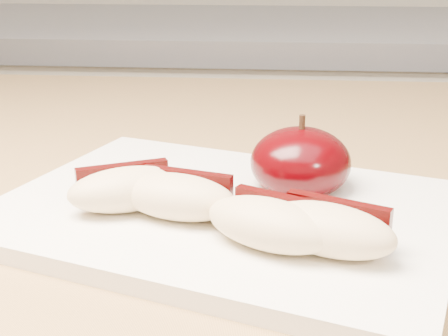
{
  "coord_description": "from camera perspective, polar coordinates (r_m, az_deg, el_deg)",
  "views": [
    {
      "loc": [
        -0.05,
        -0.02,
        1.07
      ],
      "look_at": [
        -0.08,
        0.35,
        0.94
      ],
      "focal_mm": 50.0,
      "sensor_mm": 36.0,
      "label": 1
    }
  ],
  "objects": [
    {
      "name": "back_cabinet",
      "position": [
        1.36,
        6.52,
        -6.72
      ],
      "size": [
        2.4,
        0.62,
        0.94
      ],
      "color": "silver",
      "rests_on": "ground"
    },
    {
      "name": "cutting_board",
      "position": [
        0.41,
        0.0,
        -4.09
      ],
      "size": [
        0.34,
        0.29,
        0.01
      ],
      "primitive_type": "cube",
      "rotation": [
        0.0,
        0.0,
        -0.32
      ],
      "color": "white",
      "rests_on": "island_counter"
    },
    {
      "name": "apple_half",
      "position": [
        0.43,
        7.0,
        0.51
      ],
      "size": [
        0.09,
        0.09,
        0.06
      ],
      "rotation": [
        0.0,
        0.0,
        0.41
      ],
      "color": "#2E0002",
      "rests_on": "cutting_board"
    },
    {
      "name": "apple_wedge_a",
      "position": [
        0.4,
        -8.82,
        -1.85
      ],
      "size": [
        0.08,
        0.07,
        0.03
      ],
      "rotation": [
        0.0,
        0.0,
        0.45
      ],
      "color": "#DCBD8B",
      "rests_on": "cutting_board"
    },
    {
      "name": "apple_wedge_b",
      "position": [
        0.38,
        -4.24,
        -2.55
      ],
      "size": [
        0.08,
        0.06,
        0.03
      ],
      "rotation": [
        0.0,
        0.0,
        -0.27
      ],
      "color": "#DCBD8B",
      "rests_on": "cutting_board"
    },
    {
      "name": "apple_wedge_c",
      "position": [
        0.35,
        4.28,
        -5.05
      ],
      "size": [
        0.08,
        0.07,
        0.03
      ],
      "rotation": [
        0.0,
        0.0,
        -0.48
      ],
      "color": "#DCBD8B",
      "rests_on": "cutting_board"
    },
    {
      "name": "apple_wedge_d",
      "position": [
        0.34,
        9.54,
        -5.46
      ],
      "size": [
        0.08,
        0.06,
        0.03
      ],
      "rotation": [
        0.0,
        0.0,
        -0.42
      ],
      "color": "#DCBD8B",
      "rests_on": "cutting_board"
    }
  ]
}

